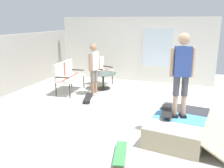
{
  "coord_description": "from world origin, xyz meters",
  "views": [
    {
      "loc": [
        -5.45,
        -1.73,
        2.34
      ],
      "look_at": [
        0.41,
        0.28,
        0.7
      ],
      "focal_mm": 38.76,
      "sensor_mm": 36.0,
      "label": 1
    }
  ],
  "objects_px": {
    "skateboard_on_ramp": "(167,111)",
    "person_watching": "(94,66)",
    "patio_bench": "(67,74)",
    "skateboard_spare": "(120,153)",
    "skate_ramp": "(180,127)",
    "patio_table": "(103,78)",
    "person_skater": "(182,69)",
    "patio_chair_near_house": "(101,68)",
    "skateboard_by_bench": "(88,98)"
  },
  "relations": [
    {
      "from": "skate_ramp",
      "to": "person_watching",
      "type": "bearing_deg",
      "value": 53.21
    },
    {
      "from": "person_watching",
      "to": "skate_ramp",
      "type": "bearing_deg",
      "value": -126.79
    },
    {
      "from": "patio_chair_near_house",
      "to": "person_skater",
      "type": "distance_m",
      "value": 4.6
    },
    {
      "from": "skateboard_spare",
      "to": "skate_ramp",
      "type": "bearing_deg",
      "value": -38.44
    },
    {
      "from": "person_watching",
      "to": "person_skater",
      "type": "xyz_separation_m",
      "value": [
        -2.04,
        -2.76,
        0.46
      ]
    },
    {
      "from": "skateboard_on_ramp",
      "to": "person_watching",
      "type": "bearing_deg",
      "value": 51.05
    },
    {
      "from": "skate_ramp",
      "to": "skateboard_spare",
      "type": "xyz_separation_m",
      "value": [
        -1.17,
        0.93,
        -0.12
      ]
    },
    {
      "from": "person_skater",
      "to": "skateboard_by_bench",
      "type": "xyz_separation_m",
      "value": [
        1.46,
        2.72,
        -1.32
      ]
    },
    {
      "from": "skate_ramp",
      "to": "patio_chair_near_house",
      "type": "height_order",
      "value": "patio_chair_near_house"
    },
    {
      "from": "patio_chair_near_house",
      "to": "patio_table",
      "type": "bearing_deg",
      "value": -149.9
    },
    {
      "from": "patio_bench",
      "to": "skateboard_on_ramp",
      "type": "xyz_separation_m",
      "value": [
        -2.04,
        -3.49,
        -0.11
      ]
    },
    {
      "from": "patio_table",
      "to": "skateboard_by_bench",
      "type": "relative_size",
      "value": 1.09
    },
    {
      "from": "patio_chair_near_house",
      "to": "skateboard_on_ramp",
      "type": "height_order",
      "value": "patio_chair_near_house"
    },
    {
      "from": "patio_bench",
      "to": "skate_ramp",
      "type": "bearing_deg",
      "value": -119.16
    },
    {
      "from": "person_watching",
      "to": "skateboard_on_ramp",
      "type": "distance_m",
      "value": 3.27
    },
    {
      "from": "skateboard_by_bench",
      "to": "skateboard_on_ramp",
      "type": "relative_size",
      "value": 1.01
    },
    {
      "from": "patio_bench",
      "to": "patio_chair_near_house",
      "type": "xyz_separation_m",
      "value": [
        1.3,
        -0.68,
        -0.0
      ]
    },
    {
      "from": "skateboard_by_bench",
      "to": "skateboard_spare",
      "type": "height_order",
      "value": "same"
    },
    {
      "from": "patio_chair_near_house",
      "to": "skateboard_by_bench",
      "type": "relative_size",
      "value": 1.24
    },
    {
      "from": "patio_table",
      "to": "skate_ramp",
      "type": "bearing_deg",
      "value": -135.67
    },
    {
      "from": "person_skater",
      "to": "patio_chair_near_house",
      "type": "bearing_deg",
      "value": 42.34
    },
    {
      "from": "skateboard_by_bench",
      "to": "patio_table",
      "type": "bearing_deg",
      "value": 0.32
    },
    {
      "from": "skateboard_spare",
      "to": "skateboard_on_ramp",
      "type": "distance_m",
      "value": 1.45
    },
    {
      "from": "patio_table",
      "to": "skateboard_by_bench",
      "type": "distance_m",
      "value": 1.36
    },
    {
      "from": "skateboard_by_bench",
      "to": "skateboard_spare",
      "type": "xyz_separation_m",
      "value": [
        -2.69,
        -1.84,
        0.0
      ]
    },
    {
      "from": "skate_ramp",
      "to": "patio_table",
      "type": "distance_m",
      "value": 3.98
    },
    {
      "from": "skateboard_by_bench",
      "to": "patio_chair_near_house",
      "type": "bearing_deg",
      "value": 10.07
    },
    {
      "from": "patio_bench",
      "to": "person_skater",
      "type": "relative_size",
      "value": 0.76
    },
    {
      "from": "person_skater",
      "to": "skateboard_on_ramp",
      "type": "xyz_separation_m",
      "value": [
        0.01,
        0.24,
        -0.9
      ]
    },
    {
      "from": "patio_bench",
      "to": "skateboard_spare",
      "type": "xyz_separation_m",
      "value": [
        -3.28,
        -2.85,
        -0.53
      ]
    },
    {
      "from": "person_watching",
      "to": "skateboard_spare",
      "type": "xyz_separation_m",
      "value": [
        -3.27,
        -1.88,
        -0.86
      ]
    },
    {
      "from": "person_skater",
      "to": "skateboard_on_ramp",
      "type": "bearing_deg",
      "value": 88.13
    },
    {
      "from": "patio_bench",
      "to": "patio_table",
      "type": "distance_m",
      "value": 1.26
    },
    {
      "from": "skate_ramp",
      "to": "patio_bench",
      "type": "distance_m",
      "value": 4.35
    },
    {
      "from": "patio_table",
      "to": "person_watching",
      "type": "bearing_deg",
      "value": 177.34
    },
    {
      "from": "patio_table",
      "to": "person_watching",
      "type": "distance_m",
      "value": 0.92
    },
    {
      "from": "skateboard_on_ramp",
      "to": "skateboard_spare",
      "type": "bearing_deg",
      "value": 152.8
    },
    {
      "from": "patio_bench",
      "to": "skateboard_spare",
      "type": "height_order",
      "value": "patio_bench"
    },
    {
      "from": "skateboard_spare",
      "to": "patio_table",
      "type": "bearing_deg",
      "value": 24.71
    },
    {
      "from": "person_watching",
      "to": "skateboard_by_bench",
      "type": "xyz_separation_m",
      "value": [
        -0.58,
        -0.04,
        -0.86
      ]
    },
    {
      "from": "patio_chair_near_house",
      "to": "skateboard_on_ramp",
      "type": "distance_m",
      "value": 4.37
    },
    {
      "from": "patio_table",
      "to": "skateboard_by_bench",
      "type": "bearing_deg",
      "value": -179.68
    },
    {
      "from": "patio_chair_near_house",
      "to": "patio_table",
      "type": "distance_m",
      "value": 0.69
    },
    {
      "from": "patio_chair_near_house",
      "to": "skateboard_spare",
      "type": "bearing_deg",
      "value": -154.59
    },
    {
      "from": "patio_chair_near_house",
      "to": "skateboard_on_ramp",
      "type": "relative_size",
      "value": 1.25
    },
    {
      "from": "patio_bench",
      "to": "skateboard_by_bench",
      "type": "xyz_separation_m",
      "value": [
        -0.59,
        -1.01,
        -0.53
      ]
    },
    {
      "from": "patio_table",
      "to": "skateboard_spare",
      "type": "distance_m",
      "value": 4.43
    },
    {
      "from": "skateboard_on_ramp",
      "to": "patio_chair_near_house",
      "type": "bearing_deg",
      "value": 40.08
    },
    {
      "from": "patio_table",
      "to": "person_skater",
      "type": "height_order",
      "value": "person_skater"
    },
    {
      "from": "person_skater",
      "to": "patio_table",
      "type": "bearing_deg",
      "value": 44.39
    }
  ]
}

